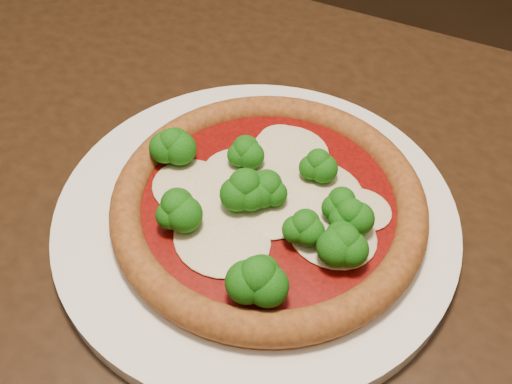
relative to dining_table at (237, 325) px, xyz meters
The scene contains 3 objects.
dining_table is the anchor object (origin of this frame).
plate 0.12m from the dining_table, 106.33° to the left, with size 0.36×0.36×0.02m, color white.
pizza 0.15m from the dining_table, 92.71° to the left, with size 0.27×0.27×0.06m.
Camera 1 is at (0.33, -0.27, 1.15)m, focal length 40.00 mm.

